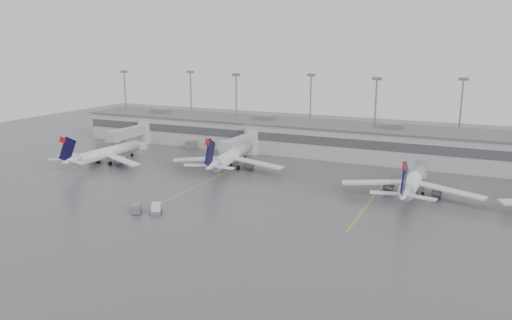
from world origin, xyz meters
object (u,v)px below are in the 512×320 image
at_px(jet_mid_left, 230,156).
at_px(baggage_tug, 156,210).
at_px(jet_far_left, 105,153).
at_px(jet_mid_right, 413,180).

xyz_separation_m(jet_mid_left, baggage_tug, (3.04, -33.83, -2.36)).
relative_size(jet_far_left, jet_mid_left, 0.92).
height_order(jet_mid_right, baggage_tug, jet_mid_right).
relative_size(jet_mid_left, baggage_tug, 9.31).
bearing_deg(jet_mid_left, jet_far_left, -170.92).
height_order(jet_far_left, baggage_tug, jet_far_left).
bearing_deg(jet_mid_left, baggage_tug, -92.01).
xyz_separation_m(jet_mid_right, baggage_tug, (-38.88, -29.65, -2.33)).
height_order(jet_far_left, jet_mid_left, jet_mid_left).
distance_m(jet_mid_left, baggage_tug, 34.05).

